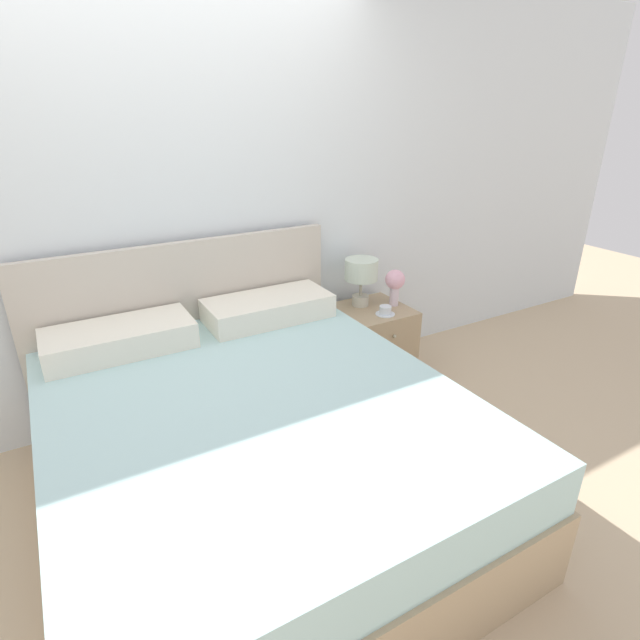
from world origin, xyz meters
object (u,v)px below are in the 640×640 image
object	(u,v)px
table_lamp	(361,273)
bed	(252,442)
nightstand	(372,342)
flower_vase	(395,283)
teacup	(385,311)

from	to	relation	value
table_lamp	bed	bearing A→B (deg)	-145.20
nightstand	flower_vase	xyz separation A→B (m)	(0.16, -0.02, 0.43)
nightstand	teacup	xyz separation A→B (m)	(0.00, -0.13, 0.29)
table_lamp	flower_vase	size ratio (longest dim) A/B	1.30
bed	teacup	xyz separation A→B (m)	(1.23, 0.59, 0.22)
table_lamp	teacup	bearing A→B (deg)	-77.08
nightstand	teacup	distance (m)	0.31
teacup	flower_vase	bearing A→B (deg)	34.77
table_lamp	teacup	world-z (taller)	table_lamp
flower_vase	teacup	distance (m)	0.24
bed	table_lamp	size ratio (longest dim) A/B	6.24
table_lamp	flower_vase	xyz separation A→B (m)	(0.21, -0.11, -0.07)
bed	nightstand	bearing A→B (deg)	30.54
flower_vase	nightstand	bearing A→B (deg)	173.09
nightstand	teacup	size ratio (longest dim) A/B	3.99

